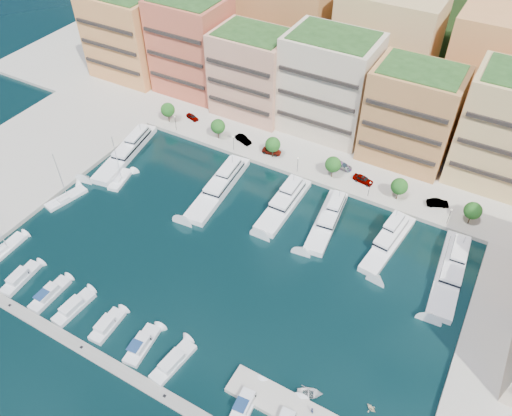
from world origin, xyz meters
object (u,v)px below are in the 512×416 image
Objects in this scene: sailboat_2 at (120,180)px; cruiser_1 at (50,294)px; cruiser_4 at (142,345)px; car_4 at (363,179)px; lamppost_1 at (233,141)px; yacht_4 at (328,218)px; yacht_2 at (220,185)px; car_0 at (192,117)px; tree_5 at (473,211)px; car_3 at (342,165)px; cruiser_3 at (107,326)px; tender_2 at (310,393)px; tree_4 at (399,186)px; car_2 at (272,151)px; tree_2 at (273,145)px; cruiser_7 at (246,403)px; yacht_3 at (285,202)px; lamppost_4 at (450,214)px; lamppost_2 at (298,162)px; lamppost_0 at (175,121)px; sailboat_1 at (66,199)px; cruiser_2 at (74,308)px; cruiser_5 at (173,362)px; cruiser_0 at (21,278)px; tree_3 at (333,164)px; yacht_5 at (389,240)px; lamppost_3 at (370,187)px; tender_3 at (371,408)px; car_1 at (243,139)px; car_5 at (438,203)px; yacht_0 at (128,150)px; person_0 at (312,410)px; sailboat_0 at (6,249)px.

cruiser_1 is at bearing -71.89° from sailboat_2.
car_4 is at bearing 73.13° from cruiser_4.
lamppost_1 is at bearing 82.65° from cruiser_1.
yacht_2 is at bearing -175.59° from yacht_4.
tree_5 is at bearing -77.13° from car_0.
cruiser_1 is at bearing 155.97° from car_3.
car_3 is at bearing 33.50° from sailboat_2.
lamppost_1 is 0.56× the size of cruiser_3.
tender_2 is 83.06m from car_0.
tree_4 is 33.00m from car_2.
yacht_4 is at bearing -128.88° from tree_4.
tree_2 is 0.67× the size of cruiser_4.
car_4 is (-2.85, 59.94, 1.27)m from cruiser_7.
tree_5 is at bearing -85.70° from car_4.
lamppost_4 is at bearing 18.45° from yacht_3.
car_4 is at bearing 15.20° from lamppost_2.
lamppost_0 is 0.32× the size of sailboat_1.
lamppost_2 reaches higher than cruiser_2.
car_0 is at bearing 154.84° from yacht_3.
yacht_4 reaches higher than cruiser_5.
car_4 is at bearing -12.31° from tender_2.
tender_2 is (68.82, -15.16, 0.13)m from sailboat_1.
cruiser_0 is at bearing 179.99° from cruiser_7.
tree_4 is 40.82m from yacht_2.
tree_3 is 0.29× the size of yacht_5.
tree_3 is 0.43× the size of sailboat_1.
lamppost_3 is 0.50× the size of cruiser_4.
car_1 is (-53.37, 50.90, 1.35)m from tender_3.
car_5 is at bearing 5.26° from tree_3.
yacht_4 reaches higher than car_0.
yacht_5 is at bearing 38.46° from tender_3.
lamppost_0 is at bearing 149.23° from yacht_2.
lamppost_3 is 1.00× the size of tender_2.
cruiser_2 is at bearing -73.09° from lamppost_0.
cruiser_4 is (30.14, -0.01, 0.02)m from cruiser_0.
tree_5 is at bearing 53.53° from cruiser_4.
car_5 is (74.05, 18.06, 0.59)m from yacht_0.
yacht_3 is at bearing 83.14° from cruiser_4.
cruiser_7 is (10.07, -58.11, -4.17)m from tree_3.
tree_2 is at bearing 180.00° from tree_3.
tree_3 is 0.69× the size of cruiser_7.
sailboat_1 is 2.73× the size of car_5.
tree_2 is 3.62× the size of person_0.
lamppost_1 reaches higher than car_5.
cruiser_2 is 1.66× the size of car_3.
car_2 is at bearing 67.85° from car_5.
sailboat_0 is 2.69× the size of car_1.
person_0 is at bearing 151.57° from car_5.
cruiser_2 is at bearing -123.58° from lamppost_3.
cruiser_4 is at bearing 173.87° from car_3.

